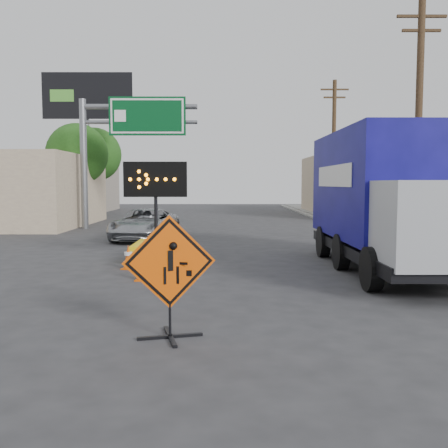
{
  "coord_description": "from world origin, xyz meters",
  "views": [
    {
      "loc": [
        0.83,
        -8.45,
        2.4
      ],
      "look_at": [
        0.86,
        3.15,
        1.45
      ],
      "focal_mm": 40.0,
      "sensor_mm": 36.0,
      "label": 1
    }
  ],
  "objects_px": {
    "arrow_board": "(156,239)",
    "box_truck": "(384,207)",
    "construction_sign": "(170,274)",
    "pickup_truck": "(145,224)"
  },
  "relations": [
    {
      "from": "arrow_board",
      "to": "pickup_truck",
      "type": "xyz_separation_m",
      "value": [
        -1.29,
        6.05,
        -0.02
      ]
    },
    {
      "from": "arrow_board",
      "to": "box_truck",
      "type": "relative_size",
      "value": 0.38
    },
    {
      "from": "construction_sign",
      "to": "arrow_board",
      "type": "distance_m",
      "value": 7.82
    },
    {
      "from": "arrow_board",
      "to": "box_truck",
      "type": "height_order",
      "value": "box_truck"
    },
    {
      "from": "pickup_truck",
      "to": "box_truck",
      "type": "height_order",
      "value": "box_truck"
    },
    {
      "from": "arrow_board",
      "to": "pickup_truck",
      "type": "bearing_deg",
      "value": 101.93
    },
    {
      "from": "pickup_truck",
      "to": "box_truck",
      "type": "relative_size",
      "value": 0.58
    },
    {
      "from": "construction_sign",
      "to": "box_truck",
      "type": "height_order",
      "value": "box_truck"
    },
    {
      "from": "box_truck",
      "to": "construction_sign",
      "type": "bearing_deg",
      "value": -130.93
    },
    {
      "from": "construction_sign",
      "to": "box_truck",
      "type": "bearing_deg",
      "value": 35.19
    }
  ]
}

